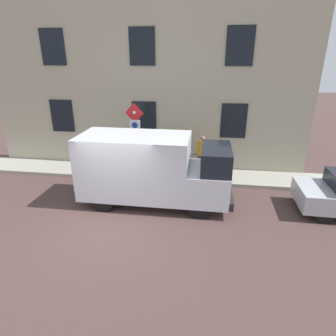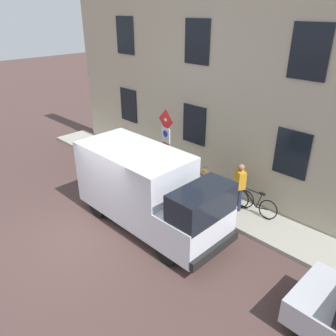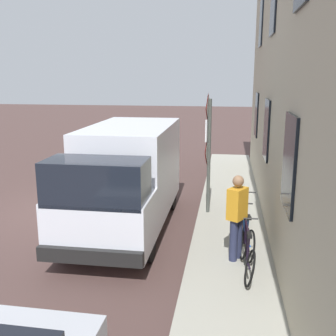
% 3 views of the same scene
% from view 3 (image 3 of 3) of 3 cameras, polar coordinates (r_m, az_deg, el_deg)
% --- Properties ---
extents(ground_plane, '(80.00, 80.00, 0.00)m').
position_cam_3_polar(ground_plane, '(11.63, -13.05, -5.93)').
color(ground_plane, '#4C3633').
extents(sidewalk_slab, '(1.70, 16.49, 0.14)m').
position_cam_3_polar(sidewalk_slab, '(10.83, 8.85, -6.79)').
color(sidewalk_slab, '#A29F92').
rests_on(sidewalk_slab, ground_plane).
extents(building_facade, '(0.75, 14.49, 7.50)m').
position_cam_3_polar(building_facade, '(10.28, 16.44, 12.74)').
color(building_facade, '#B0A68D').
rests_on(building_facade, ground_plane).
extents(sign_post_stacked, '(0.17, 0.56, 3.04)m').
position_cam_3_polar(sign_post_stacked, '(10.39, 5.66, 4.01)').
color(sign_post_stacked, '#474C47').
rests_on(sign_post_stacked, sidewalk_slab).
extents(delivery_van, '(2.01, 5.33, 2.50)m').
position_cam_3_polar(delivery_van, '(9.79, -5.98, -1.10)').
color(delivery_van, white).
rests_on(delivery_van, ground_plane).
extents(bicycle_black, '(0.46, 1.72, 0.89)m').
position_cam_3_polar(bicycle_black, '(7.70, 11.22, -11.80)').
color(bicycle_black, black).
rests_on(bicycle_black, sidewalk_slab).
extents(bicycle_blue, '(0.49, 1.71, 0.89)m').
position_cam_3_polar(bicycle_blue, '(8.55, 10.97, -9.22)').
color(bicycle_blue, black).
rests_on(bicycle_blue, sidewalk_slab).
extents(bicycle_orange, '(0.46, 1.72, 0.89)m').
position_cam_3_polar(bicycle_orange, '(9.41, 10.78, -7.11)').
color(bicycle_orange, black).
rests_on(bicycle_orange, sidewalk_slab).
extents(pedestrian, '(0.43, 0.48, 1.72)m').
position_cam_3_polar(pedestrian, '(7.95, 9.81, -6.59)').
color(pedestrian, '#262B47').
rests_on(pedestrian, sidewalk_slab).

